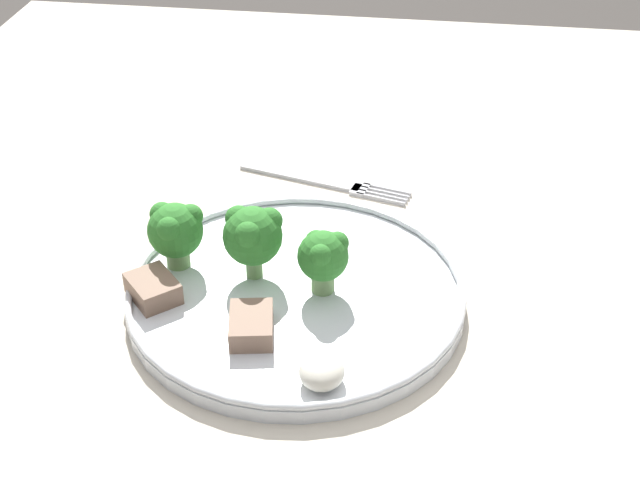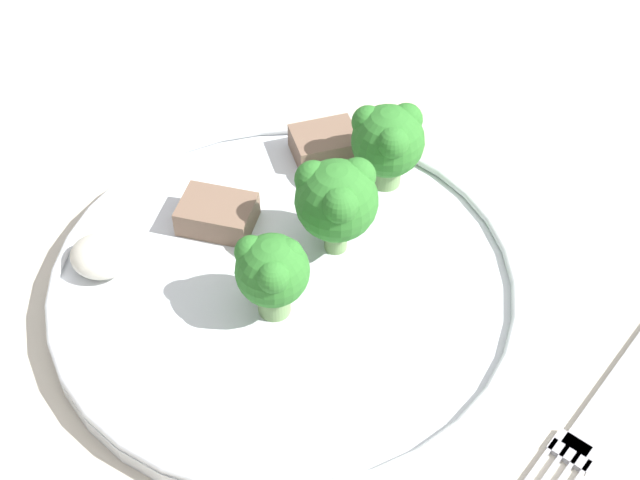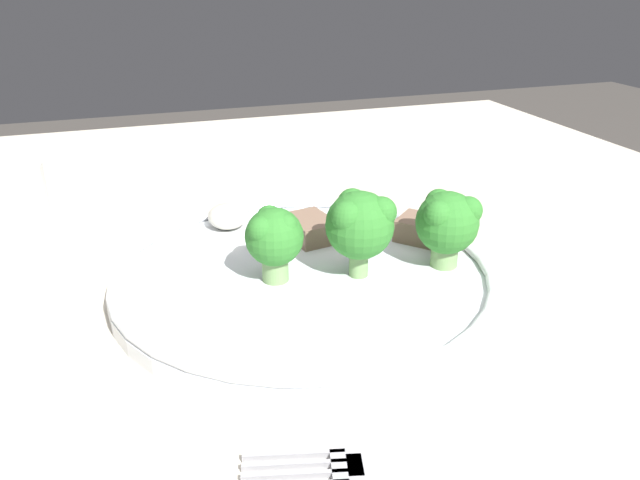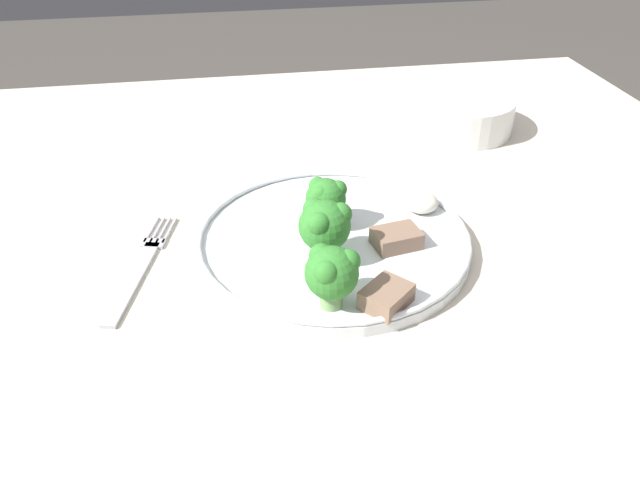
% 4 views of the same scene
% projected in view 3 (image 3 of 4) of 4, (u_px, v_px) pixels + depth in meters
% --- Properties ---
extents(table, '(1.26, 1.09, 0.72)m').
position_uv_depth(table, '(306.00, 426.00, 0.46)').
color(table, beige).
rests_on(table, ground_plane).
extents(dinner_plate, '(0.29, 0.29, 0.02)m').
position_uv_depth(dinner_plate, '(303.00, 276.00, 0.48)').
color(dinner_plate, white).
rests_on(dinner_plate, table).
extents(fork, '(0.07, 0.18, 0.00)m').
position_uv_depth(fork, '(431.00, 464.00, 0.31)').
color(fork, '#B2B2B7').
rests_on(fork, table).
extents(broccoli_floret_near_rim_left, '(0.05, 0.05, 0.07)m').
position_uv_depth(broccoli_floret_near_rim_left, '(360.00, 223.00, 0.46)').
color(broccoli_floret_near_rim_left, '#7FA866').
rests_on(broccoli_floret_near_rim_left, dinner_plate).
extents(broccoli_floret_center_left, '(0.04, 0.04, 0.06)m').
position_uv_depth(broccoli_floret_center_left, '(274.00, 237.00, 0.45)').
color(broccoli_floret_center_left, '#7FA866').
rests_on(broccoli_floret_center_left, dinner_plate).
extents(broccoli_floret_back_left, '(0.05, 0.05, 0.06)m').
position_uv_depth(broccoli_floret_back_left, '(447.00, 222.00, 0.47)').
color(broccoli_floret_back_left, '#7FA866').
rests_on(broccoli_floret_back_left, dinner_plate).
extents(meat_slice_front_slice, '(0.05, 0.04, 0.02)m').
position_uv_depth(meat_slice_front_slice, '(310.00, 228.00, 0.53)').
color(meat_slice_front_slice, '#846651').
rests_on(meat_slice_front_slice, dinner_plate).
extents(meat_slice_middle_slice, '(0.06, 0.06, 0.02)m').
position_uv_depth(meat_slice_middle_slice, '(425.00, 230.00, 0.53)').
color(meat_slice_middle_slice, '#846651').
rests_on(meat_slice_middle_slice, dinner_plate).
extents(sauce_dollop, '(0.04, 0.03, 0.02)m').
position_uv_depth(sauce_dollop, '(227.00, 216.00, 0.56)').
color(sauce_dollop, silver).
rests_on(sauce_dollop, dinner_plate).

